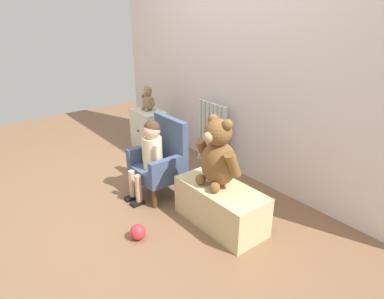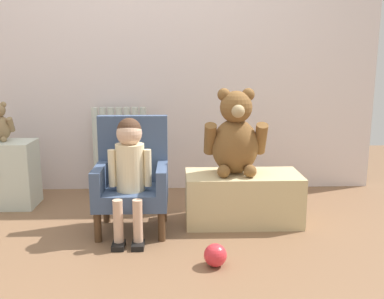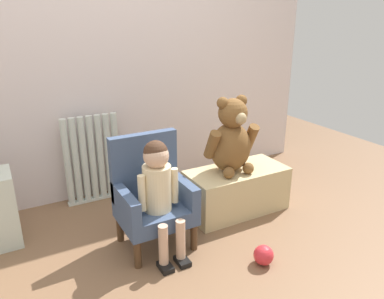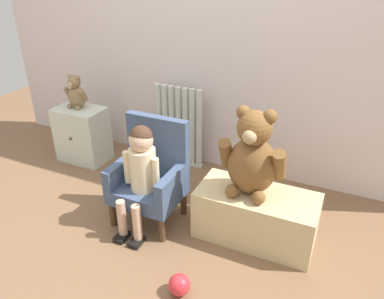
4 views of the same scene
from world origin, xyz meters
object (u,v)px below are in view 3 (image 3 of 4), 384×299
object	(u,v)px
child_armchair	(152,196)
radiator	(93,160)
low_bench	(236,190)
child_figure	(159,183)
toy_ball	(264,255)
large_teddy_bear	(231,139)

from	to	relation	value
child_armchair	radiator	bearing A→B (deg)	102.82
low_bench	child_armchair	bearing A→B (deg)	-173.57
child_armchair	child_figure	xyz separation A→B (m)	(0.00, -0.11, 0.13)
toy_ball	large_teddy_bear	bearing A→B (deg)	74.15
radiator	large_teddy_bear	world-z (taller)	large_teddy_bear
child_armchair	toy_ball	world-z (taller)	child_armchair
large_teddy_bear	child_figure	bearing A→B (deg)	-162.77
low_bench	large_teddy_bear	distance (m)	0.41
radiator	child_armchair	bearing A→B (deg)	-77.18
toy_ball	child_armchair	bearing A→B (deg)	131.52
low_bench	large_teddy_bear	size ratio (longest dim) A/B	1.35
low_bench	toy_ball	bearing A→B (deg)	-110.71
large_teddy_bear	toy_ball	xyz separation A→B (m)	(-0.18, -0.62, -0.50)
child_figure	low_bench	world-z (taller)	child_figure
radiator	toy_ball	xyz separation A→B (m)	(0.64, -1.28, -0.28)
low_bench	large_teddy_bear	world-z (taller)	large_teddy_bear
child_armchair	toy_ball	size ratio (longest dim) A/B	5.88
child_armchair	large_teddy_bear	distance (m)	0.69
radiator	large_teddy_bear	xyz separation A→B (m)	(0.82, -0.66, 0.23)
child_armchair	large_teddy_bear	bearing A→B (deg)	7.75
low_bench	child_figure	bearing A→B (deg)	-164.73
child_figure	large_teddy_bear	xyz separation A→B (m)	(0.65, 0.20, 0.10)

